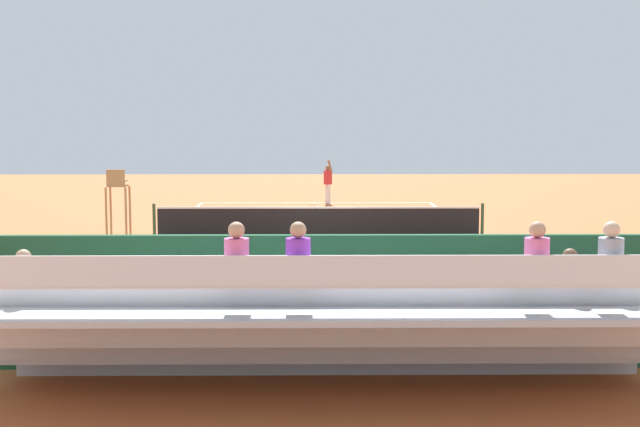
# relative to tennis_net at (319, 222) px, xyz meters

# --- Properties ---
(ground_plane) EXTENTS (60.00, 60.00, 0.00)m
(ground_plane) POSITION_rel_tennis_net_xyz_m (0.00, 0.00, -0.50)
(ground_plane) COLOR #BC6033
(court_line_markings) EXTENTS (10.10, 22.20, 0.01)m
(court_line_markings) POSITION_rel_tennis_net_xyz_m (0.00, -0.04, -0.50)
(court_line_markings) COLOR white
(court_line_markings) RESTS_ON ground
(tennis_net) EXTENTS (10.30, 0.10, 1.07)m
(tennis_net) POSITION_rel_tennis_net_xyz_m (0.00, 0.00, 0.00)
(tennis_net) COLOR black
(tennis_net) RESTS_ON ground
(backdrop_wall) EXTENTS (18.00, 0.16, 2.00)m
(backdrop_wall) POSITION_rel_tennis_net_xyz_m (0.00, 14.00, 0.50)
(backdrop_wall) COLOR #1E4C2D
(backdrop_wall) RESTS_ON ground
(bleacher_stand) EXTENTS (9.06, 2.40, 2.48)m
(bleacher_stand) POSITION_rel_tennis_net_xyz_m (-0.17, 15.39, 0.48)
(bleacher_stand) COLOR #B2B2B7
(bleacher_stand) RESTS_ON ground
(umpire_chair) EXTENTS (0.67, 0.67, 2.14)m
(umpire_chair) POSITION_rel_tennis_net_xyz_m (6.20, 0.08, 0.81)
(umpire_chair) COLOR #A88456
(umpire_chair) RESTS_ON ground
(courtside_bench) EXTENTS (1.80, 0.40, 0.93)m
(courtside_bench) POSITION_rel_tennis_net_xyz_m (-2.05, 13.27, 0.06)
(courtside_bench) COLOR #33383D
(courtside_bench) RESTS_ON ground
(equipment_bag) EXTENTS (0.90, 0.36, 0.36)m
(equipment_bag) POSITION_rel_tennis_net_xyz_m (-0.10, 13.40, -0.32)
(equipment_bag) COLOR black
(equipment_bag) RESTS_ON ground
(tennis_player) EXTENTS (0.47, 0.55, 1.93)m
(tennis_player) POSITION_rel_tennis_net_xyz_m (-0.50, -10.55, 0.51)
(tennis_player) COLOR white
(tennis_player) RESTS_ON ground
(tennis_racket) EXTENTS (0.31, 0.56, 0.03)m
(tennis_racket) POSITION_rel_tennis_net_xyz_m (0.15, -10.33, -0.49)
(tennis_racket) COLOR black
(tennis_racket) RESTS_ON ground
(tennis_ball_near) EXTENTS (0.07, 0.07, 0.07)m
(tennis_ball_near) POSITION_rel_tennis_net_xyz_m (0.43, -7.03, -0.47)
(tennis_ball_near) COLOR #CCDB33
(tennis_ball_near) RESTS_ON ground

